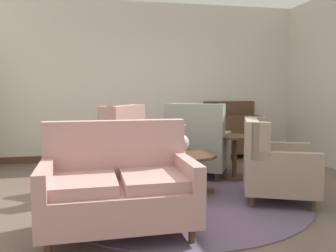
{
  "coord_description": "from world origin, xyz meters",
  "views": [
    {
      "loc": [
        -0.97,
        -3.86,
        1.32
      ],
      "look_at": [
        -0.1,
        0.41,
        0.86
      ],
      "focal_mm": 37.23,
      "sensor_mm": 36.0,
      "label": 1
    }
  ],
  "objects": [
    {
      "name": "ground",
      "position": [
        0.0,
        0.0,
        0.0
      ],
      "size": [
        8.15,
        8.15,
        0.0
      ],
      "primitive_type": "plane",
      "color": "brown"
    },
    {
      "name": "wall_back",
      "position": [
        0.0,
        2.72,
        1.47
      ],
      "size": [
        5.98,
        0.08,
        2.93
      ],
      "primitive_type": "cube",
      "color": "beige",
      "rests_on": "ground"
    },
    {
      "name": "baseboard_back",
      "position": [
        0.0,
        2.67,
        0.06
      ],
      "size": [
        5.82,
        0.03,
        0.12
      ],
      "primitive_type": "cube",
      "color": "#4C3323",
      "rests_on": "ground"
    },
    {
      "name": "area_rug",
      "position": [
        0.0,
        0.3,
        0.01
      ],
      "size": [
        3.24,
        3.24,
        0.01
      ],
      "primitive_type": "cylinder",
      "color": "#5B4C60",
      "rests_on": "ground"
    },
    {
      "name": "coffee_table",
      "position": [
        0.11,
        0.27,
        0.41
      ],
      "size": [
        0.76,
        0.76,
        0.53
      ],
      "color": "#4C3323",
      "rests_on": "ground"
    },
    {
      "name": "porcelain_vase",
      "position": [
        0.05,
        0.29,
        0.67
      ],
      "size": [
        0.19,
        0.19,
        0.36
      ],
      "color": "beige",
      "rests_on": "coffee_table"
    },
    {
      "name": "settee",
      "position": [
        -0.79,
        -0.72,
        0.42
      ],
      "size": [
        1.39,
        0.86,
        1.02
      ],
      "rotation": [
        0.0,
        0.0,
        0.03
      ],
      "color": "tan",
      "rests_on": "ground"
    },
    {
      "name": "armchair_foreground_right",
      "position": [
        0.53,
        1.18,
        0.45
      ],
      "size": [
        1.19,
        1.21,
        1.12
      ],
      "rotation": [
        0.0,
        0.0,
        2.63
      ],
      "color": "gray",
      "rests_on": "ground"
    },
    {
      "name": "armchair_near_sideboard",
      "position": [
        -0.79,
        0.89,
        0.46
      ],
      "size": [
        1.13,
        1.13,
        1.11
      ],
      "rotation": [
        0.0,
        0.0,
        4.14
      ],
      "color": "tan",
      "rests_on": "ground"
    },
    {
      "name": "armchair_back_corner",
      "position": [
        1.06,
        -0.13,
        0.42
      ],
      "size": [
        1.07,
        1.08,
        0.97
      ],
      "rotation": [
        0.0,
        0.0,
        7.46
      ],
      "color": "gray",
      "rests_on": "ground"
    },
    {
      "name": "side_table",
      "position": [
        0.99,
        0.86,
        0.39
      ],
      "size": [
        0.51,
        0.51,
        0.65
      ],
      "color": "#4C3323",
      "rests_on": "ground"
    },
    {
      "name": "sideboard",
      "position": [
        1.58,
        2.43,
        0.48
      ],
      "size": [
        1.05,
        0.42,
        1.09
      ],
      "color": "#4C3323",
      "rests_on": "ground"
    }
  ]
}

